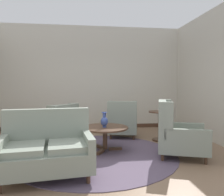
{
  "coord_description": "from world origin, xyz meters",
  "views": [
    {
      "loc": [
        -0.26,
        -4.09,
        1.39
      ],
      "look_at": [
        0.33,
        0.32,
        1.14
      ],
      "focal_mm": 35.45,
      "sensor_mm": 36.0,
      "label": 1
    }
  ],
  "objects_px": {
    "armchair_foreground_right": "(57,127)",
    "armchair_near_window": "(177,134)",
    "armchair_far_left": "(123,122)",
    "side_table": "(159,123)",
    "settee": "(47,150)",
    "porcelain_vase": "(104,121)",
    "coffee_table": "(105,131)"
  },
  "relations": [
    {
      "from": "porcelain_vase",
      "to": "armchair_near_window",
      "type": "height_order",
      "value": "armchair_near_window"
    },
    {
      "from": "armchair_far_left",
      "to": "side_table",
      "type": "height_order",
      "value": "armchair_far_left"
    },
    {
      "from": "side_table",
      "to": "armchair_far_left",
      "type": "bearing_deg",
      "value": 152.6
    },
    {
      "from": "porcelain_vase",
      "to": "armchair_far_left",
      "type": "distance_m",
      "value": 1.37
    },
    {
      "from": "armchair_foreground_right",
      "to": "side_table",
      "type": "relative_size",
      "value": 1.52
    },
    {
      "from": "armchair_foreground_right",
      "to": "armchair_near_window",
      "type": "distance_m",
      "value": 2.71
    },
    {
      "from": "porcelain_vase",
      "to": "settee",
      "type": "distance_m",
      "value": 1.54
    },
    {
      "from": "porcelain_vase",
      "to": "armchair_near_window",
      "type": "distance_m",
      "value": 1.47
    },
    {
      "from": "armchair_near_window",
      "to": "armchair_foreground_right",
      "type": "bearing_deg",
      "value": 82.17
    },
    {
      "from": "coffee_table",
      "to": "armchair_far_left",
      "type": "height_order",
      "value": "armchair_far_left"
    },
    {
      "from": "coffee_table",
      "to": "porcelain_vase",
      "type": "bearing_deg",
      "value": -112.1
    },
    {
      "from": "settee",
      "to": "armchair_foreground_right",
      "type": "bearing_deg",
      "value": 84.76
    },
    {
      "from": "coffee_table",
      "to": "side_table",
      "type": "relative_size",
      "value": 1.31
    },
    {
      "from": "coffee_table",
      "to": "porcelain_vase",
      "type": "relative_size",
      "value": 3.06
    },
    {
      "from": "armchair_near_window",
      "to": "armchair_far_left",
      "type": "bearing_deg",
      "value": 43.22
    },
    {
      "from": "porcelain_vase",
      "to": "armchair_near_window",
      "type": "bearing_deg",
      "value": -20.68
    },
    {
      "from": "armchair_foreground_right",
      "to": "settee",
      "type": "bearing_deg",
      "value": 38.29
    },
    {
      "from": "porcelain_vase",
      "to": "side_table",
      "type": "xyz_separation_m",
      "value": [
        1.47,
        0.75,
        -0.21
      ]
    },
    {
      "from": "coffee_table",
      "to": "armchair_near_window",
      "type": "xyz_separation_m",
      "value": [
        1.35,
        -0.56,
        0.01
      ]
    },
    {
      "from": "armchair_far_left",
      "to": "armchair_foreground_right",
      "type": "xyz_separation_m",
      "value": [
        -1.65,
        -0.47,
        -0.0
      ]
    },
    {
      "from": "armchair_far_left",
      "to": "settee",
      "type": "bearing_deg",
      "value": 70.31
    },
    {
      "from": "armchair_near_window",
      "to": "porcelain_vase",
      "type": "bearing_deg",
      "value": 88.8
    },
    {
      "from": "porcelain_vase",
      "to": "armchair_far_left",
      "type": "height_order",
      "value": "armchair_far_left"
    },
    {
      "from": "armchair_foreground_right",
      "to": "armchair_near_window",
      "type": "height_order",
      "value": "armchair_near_window"
    },
    {
      "from": "coffee_table",
      "to": "porcelain_vase",
      "type": "distance_m",
      "value": 0.23
    },
    {
      "from": "coffee_table",
      "to": "porcelain_vase",
      "type": "xyz_separation_m",
      "value": [
        -0.02,
        -0.05,
        0.22
      ]
    },
    {
      "from": "settee",
      "to": "armchair_foreground_right",
      "type": "relative_size",
      "value": 1.27
    },
    {
      "from": "armchair_far_left",
      "to": "armchair_foreground_right",
      "type": "relative_size",
      "value": 0.87
    },
    {
      "from": "coffee_table",
      "to": "armchair_near_window",
      "type": "distance_m",
      "value": 1.46
    },
    {
      "from": "coffee_table",
      "to": "settee",
      "type": "height_order",
      "value": "settee"
    },
    {
      "from": "armchair_near_window",
      "to": "side_table",
      "type": "height_order",
      "value": "armchair_near_window"
    },
    {
      "from": "settee",
      "to": "armchair_far_left",
      "type": "relative_size",
      "value": 1.46
    }
  ]
}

